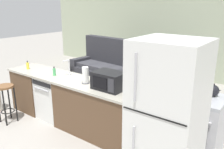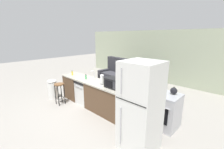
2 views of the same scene
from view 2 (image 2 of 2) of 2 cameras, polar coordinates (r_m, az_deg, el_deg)
The scene contains 16 objects.
ground_plane at distance 5.36m, azimuth -8.04°, elevation -11.25°, with size 24.00×24.00×0.00m, color gray.
wall_back at distance 8.02m, azimuth 17.55°, elevation 6.55°, with size 10.00×0.06×2.60m.
kitchen_counter at distance 5.02m, azimuth -6.51°, elevation -7.80°, with size 2.94×0.66×0.90m.
dishwasher at distance 5.38m, azimuth -9.86°, elevation -6.35°, with size 0.58×0.61×0.84m.
stove_range at distance 4.21m, azimuth 18.91°, elevation -12.60°, with size 0.76×0.68×0.90m.
refrigerator at distance 3.13m, azimuth 10.71°, elevation -12.01°, with size 0.72×0.73×1.87m.
microwave at distance 4.20m, azimuth 0.91°, elevation -3.20°, with size 0.50×0.37×0.28m.
sink_faucet at distance 5.06m, azimuth -6.95°, elevation -0.33°, with size 0.07×0.18×0.30m.
paper_towel_roll at distance 4.53m, azimuth -3.84°, elevation -1.92°, with size 0.14×0.14×0.28m.
soap_bottle at distance 5.10m, azimuth -9.93°, elevation -0.98°, with size 0.06×0.06×0.18m.
dish_soap_bottle at distance 5.75m, azimuth -14.90°, elevation 0.48°, with size 0.06×0.06×0.18m.
kettle at distance 4.06m, azimuth 22.48°, elevation -5.77°, with size 0.21×0.17×0.19m.
bar_stool at distance 5.47m, azimuth -19.38°, elevation -5.36°, with size 0.32×0.32×0.74m.
trash_bin at distance 6.13m, azimuth -21.72°, elevation -5.00°, with size 0.35×0.35×0.74m.
couch at distance 7.31m, azimuth 2.66°, elevation -0.76°, with size 2.07×1.08×1.27m.
armchair at distance 6.22m, azimuth 14.21°, elevation -4.39°, with size 1.04×1.07×1.20m.
Camera 2 is at (3.85, -2.92, 2.32)m, focal length 24.00 mm.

